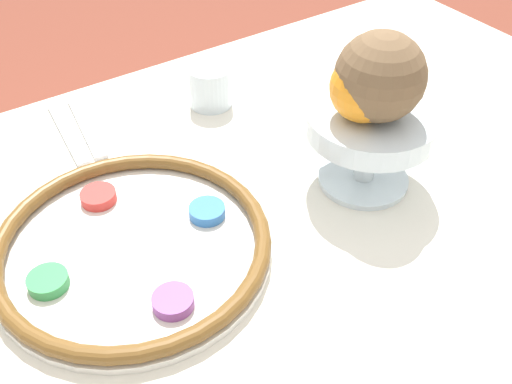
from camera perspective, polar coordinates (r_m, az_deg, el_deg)
The scene contains 8 objects.
seder_plate at distance 0.74m, azimuth -11.67°, elevation -5.00°, with size 0.34×0.34×0.03m.
fruit_stand at distance 0.80m, azimuth 10.82°, elevation 5.73°, with size 0.17×0.17×0.11m.
orange_fruit at distance 0.74m, azimuth 10.32°, elevation 9.76°, with size 0.09×0.09×0.09m.
coconut at distance 0.74m, azimuth 11.74°, elevation 10.71°, with size 0.11×0.11×0.11m.
cup_near at distance 0.98m, azimuth -4.39°, elevation 10.01°, with size 0.07×0.07×0.07m.
cup_mid at distance 0.97m, azimuth 13.33°, elevation 8.71°, with size 0.07×0.07×0.07m.
fork_left at distance 0.96m, azimuth -17.47°, elevation 5.38°, with size 0.04×0.18×0.01m.
fork_right at distance 0.97m, azimuth -15.84°, elevation 6.00°, with size 0.04×0.18×0.01m.
Camera 1 is at (-0.31, -0.37, 1.26)m, focal length 42.00 mm.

